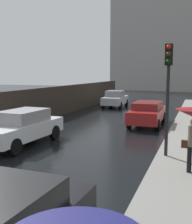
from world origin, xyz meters
TOP-DOWN VIEW (x-y plane):
  - car_white_near_kerb at (-1.85, 6.53)m, footprint 1.90×4.60m
  - car_red_far_ahead at (2.52, 13.24)m, footprint 1.83×4.51m
  - car_silver_behind_camera at (-1.85, 21.68)m, footprint 1.91×4.20m
  - traffic_light at (4.35, 6.36)m, footprint 0.26×0.39m

SIDE VIEW (x-z plane):
  - car_silver_behind_camera at x=-1.85m, z-range 0.00..1.51m
  - car_red_far_ahead at x=2.52m, z-range 0.05..1.47m
  - car_white_near_kerb at x=-1.85m, z-range 0.03..1.57m
  - traffic_light at x=4.35m, z-range 0.94..4.97m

